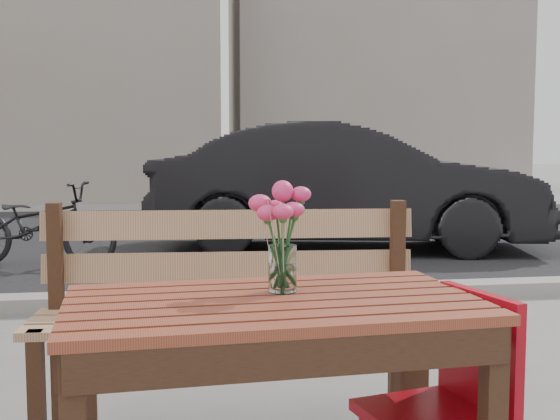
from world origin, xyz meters
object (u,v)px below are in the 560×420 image
(parked_car, at_px, (346,187))
(main_vase, at_px, (283,223))
(main_table, at_px, (273,339))
(red_chair, at_px, (452,396))
(bicycle, at_px, (37,224))

(parked_car, bearing_deg, main_vase, 175.35)
(main_table, distance_m, main_vase, 0.35)
(main_vase, bearing_deg, parked_car, 73.79)
(red_chair, relative_size, bicycle, 0.47)
(parked_car, bearing_deg, red_chair, -179.66)
(main_vase, height_order, bicycle, main_vase)
(red_chair, bearing_deg, main_table, -107.99)
(main_vase, bearing_deg, bicycle, 107.99)
(main_vase, bearing_deg, main_table, -115.28)
(bicycle, bearing_deg, red_chair, -145.35)
(red_chair, distance_m, parked_car, 5.93)
(main_table, height_order, bicycle, bicycle)
(red_chair, distance_m, bicycle, 5.59)
(main_table, bearing_deg, parked_car, 69.99)
(main_table, xyz_separation_m, red_chair, (0.54, -0.05, -0.19))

